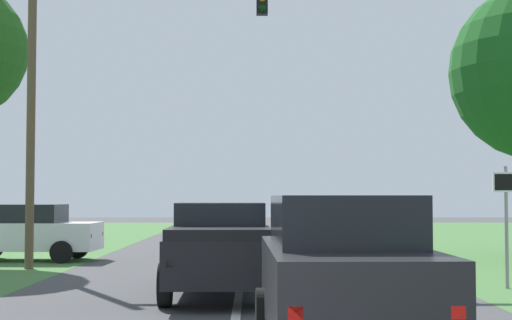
{
  "coord_description": "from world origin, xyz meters",
  "views": [
    {
      "loc": [
        0.26,
        -5.2,
        2.01
      ],
      "look_at": [
        0.37,
        13.35,
        2.9
      ],
      "focal_mm": 53.97,
      "sensor_mm": 36.0,
      "label": 1
    }
  ],
  "objects_px": {
    "red_suv_near": "(342,273)",
    "crossing_suv_far": "(24,231)",
    "keep_moving_sign": "(506,210)",
    "pickup_truck_lead": "(221,248)",
    "traffic_light": "(94,66)"
  },
  "relations": [
    {
      "from": "pickup_truck_lead",
      "to": "traffic_light",
      "type": "distance_m",
      "value": 8.42
    },
    {
      "from": "keep_moving_sign",
      "to": "crossing_suv_far",
      "type": "relative_size",
      "value": 0.58
    },
    {
      "from": "keep_moving_sign",
      "to": "traffic_light",
      "type": "bearing_deg",
      "value": 155.22
    },
    {
      "from": "red_suv_near",
      "to": "pickup_truck_lead",
      "type": "distance_m",
      "value": 6.33
    },
    {
      "from": "traffic_light",
      "to": "keep_moving_sign",
      "type": "distance_m",
      "value": 11.76
    },
    {
      "from": "red_suv_near",
      "to": "keep_moving_sign",
      "type": "height_order",
      "value": "keep_moving_sign"
    },
    {
      "from": "red_suv_near",
      "to": "crossing_suv_far",
      "type": "distance_m",
      "value": 16.86
    },
    {
      "from": "traffic_light",
      "to": "crossing_suv_far",
      "type": "relative_size",
      "value": 1.9
    },
    {
      "from": "red_suv_near",
      "to": "crossing_suv_far",
      "type": "height_order",
      "value": "red_suv_near"
    },
    {
      "from": "pickup_truck_lead",
      "to": "crossing_suv_far",
      "type": "xyz_separation_m",
      "value": [
        -6.53,
        8.6,
        -0.04
      ]
    },
    {
      "from": "traffic_light",
      "to": "keep_moving_sign",
      "type": "height_order",
      "value": "traffic_light"
    },
    {
      "from": "traffic_light",
      "to": "crossing_suv_far",
      "type": "distance_m",
      "value": 6.15
    },
    {
      "from": "traffic_light",
      "to": "crossing_suv_far",
      "type": "height_order",
      "value": "traffic_light"
    },
    {
      "from": "keep_moving_sign",
      "to": "pickup_truck_lead",
      "type": "bearing_deg",
      "value": -169.19
    },
    {
      "from": "red_suv_near",
      "to": "pickup_truck_lead",
      "type": "bearing_deg",
      "value": 106.01
    }
  ]
}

